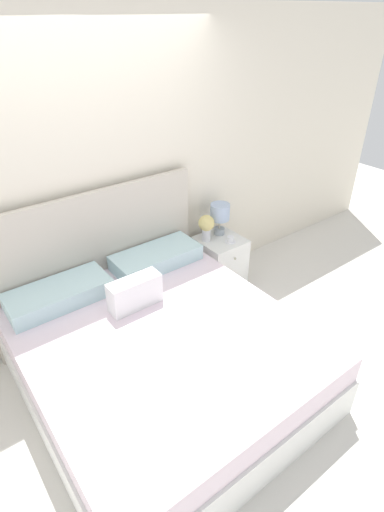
{
  "coord_description": "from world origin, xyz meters",
  "views": [
    {
      "loc": [
        -1.13,
        -2.87,
        2.52
      ],
      "look_at": [
        0.61,
        -0.57,
        0.74
      ],
      "focal_mm": 28.0,
      "sensor_mm": 36.0,
      "label": 1
    }
  ],
  "objects_px": {
    "bed": "(158,350)",
    "nightstand": "(220,262)",
    "table_lamp": "(220,214)",
    "teacup": "(230,240)",
    "flower_vase": "(207,225)"
  },
  "relations": [
    {
      "from": "bed",
      "to": "teacup",
      "type": "height_order",
      "value": "bed"
    },
    {
      "from": "bed",
      "to": "nightstand",
      "type": "xyz_separation_m",
      "value": [
        1.23,
        0.71,
        -0.04
      ]
    },
    {
      "from": "bed",
      "to": "nightstand",
      "type": "distance_m",
      "value": 1.42
    },
    {
      "from": "flower_vase",
      "to": "teacup",
      "type": "relative_size",
      "value": 2.48
    },
    {
      "from": "table_lamp",
      "to": "teacup",
      "type": "relative_size",
      "value": 2.98
    },
    {
      "from": "nightstand",
      "to": "bed",
      "type": "bearing_deg",
      "value": -149.83
    },
    {
      "from": "table_lamp",
      "to": "flower_vase",
      "type": "bearing_deg",
      "value": -171.76
    },
    {
      "from": "nightstand",
      "to": "table_lamp",
      "type": "xyz_separation_m",
      "value": [
        0.06,
        0.1,
        0.5
      ]
    },
    {
      "from": "nightstand",
      "to": "teacup",
      "type": "relative_size",
      "value": 4.98
    },
    {
      "from": "table_lamp",
      "to": "teacup",
      "type": "distance_m",
      "value": 0.28
    },
    {
      "from": "teacup",
      "to": "bed",
      "type": "bearing_deg",
      "value": -154.23
    },
    {
      "from": "bed",
      "to": "table_lamp",
      "type": "distance_m",
      "value": 1.59
    },
    {
      "from": "nightstand",
      "to": "flower_vase",
      "type": "relative_size",
      "value": 2.01
    },
    {
      "from": "teacup",
      "to": "flower_vase",
      "type": "bearing_deg",
      "value": 134.95
    },
    {
      "from": "nightstand",
      "to": "table_lamp",
      "type": "distance_m",
      "value": 0.51
    }
  ]
}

